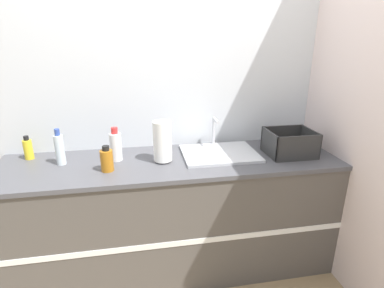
{
  "coord_description": "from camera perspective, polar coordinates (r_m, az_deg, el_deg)",
  "views": [
    {
      "loc": [
        -0.2,
        -1.61,
        1.68
      ],
      "look_at": [
        0.14,
        0.28,
        1.01
      ],
      "focal_mm": 28.0,
      "sensor_mm": 36.0,
      "label": 1
    }
  ],
  "objects": [
    {
      "name": "wall_right",
      "position": [
        2.41,
        25.74,
        8.31
      ],
      "size": [
        0.06,
        2.63,
        2.6
      ],
      "color": "silver",
      "rests_on": "ground_plane"
    },
    {
      "name": "bottle_white_spray",
      "position": [
        2.12,
        -14.33,
        -0.36
      ],
      "size": [
        0.08,
        0.08,
        0.24
      ],
      "color": "white",
      "rests_on": "counter_cabinet"
    },
    {
      "name": "sink",
      "position": [
        2.19,
        5.21,
        -1.61
      ],
      "size": [
        0.53,
        0.42,
        0.24
      ],
      "color": "silver",
      "rests_on": "counter_cabinet"
    },
    {
      "name": "paper_towel_roll",
      "position": [
        2.02,
        -5.64,
        0.46
      ],
      "size": [
        0.13,
        0.13,
        0.28
      ],
      "color": "#4C4C51",
      "rests_on": "counter_cabinet"
    },
    {
      "name": "bottle_amber",
      "position": [
        1.97,
        -15.92,
        -2.93
      ],
      "size": [
        0.08,
        0.08,
        0.17
      ],
      "color": "#B26B19",
      "rests_on": "counter_cabinet"
    },
    {
      "name": "counter_cabinet",
      "position": [
        2.3,
        -3.78,
        -13.33
      ],
      "size": [
        2.37,
        0.65,
        0.89
      ],
      "color": "#514C47",
      "rests_on": "ground_plane"
    },
    {
      "name": "bottle_yellow",
      "position": [
        2.37,
        -28.75,
        -0.82
      ],
      "size": [
        0.06,
        0.06,
        0.17
      ],
      "color": "yellow",
      "rests_on": "counter_cabinet"
    },
    {
      "name": "dish_rack",
      "position": [
        2.28,
        18.07,
        -0.25
      ],
      "size": [
        0.33,
        0.28,
        0.18
      ],
      "color": "#2D2D2D",
      "rests_on": "counter_cabinet"
    },
    {
      "name": "bottle_clear",
      "position": [
        2.17,
        -23.9,
        -0.86
      ],
      "size": [
        0.06,
        0.06,
        0.25
      ],
      "color": "silver",
      "rests_on": "counter_cabinet"
    },
    {
      "name": "wall_back",
      "position": [
        2.31,
        -5.24,
        9.73
      ],
      "size": [
        4.74,
        0.06,
        2.6
      ],
      "color": "silver",
      "rests_on": "ground_plane"
    }
  ]
}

